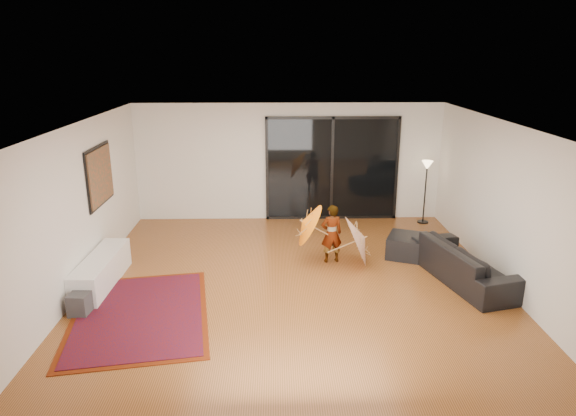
{
  "coord_description": "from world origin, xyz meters",
  "views": [
    {
      "loc": [
        -0.29,
        -8.08,
        3.8
      ],
      "look_at": [
        -0.08,
        0.72,
        1.1
      ],
      "focal_mm": 32.0,
      "sensor_mm": 36.0,
      "label": 1
    }
  ],
  "objects_px": {
    "sofa": "(466,263)",
    "child": "(331,234)",
    "ottoman": "(408,246)",
    "media_console": "(101,271)"
  },
  "relations": [
    {
      "from": "sofa",
      "to": "child",
      "type": "xyz_separation_m",
      "value": [
        -2.22,
        0.89,
        0.23
      ]
    },
    {
      "from": "media_console",
      "to": "ottoman",
      "type": "height_order",
      "value": "media_console"
    },
    {
      "from": "media_console",
      "to": "ottoman",
      "type": "relative_size",
      "value": 2.49
    },
    {
      "from": "sofa",
      "to": "ottoman",
      "type": "distance_m",
      "value": 1.32
    },
    {
      "from": "ottoman",
      "to": "child",
      "type": "distance_m",
      "value": 1.56
    },
    {
      "from": "media_console",
      "to": "child",
      "type": "height_order",
      "value": "child"
    },
    {
      "from": "sofa",
      "to": "child",
      "type": "bearing_deg",
      "value": 53.84
    },
    {
      "from": "sofa",
      "to": "child",
      "type": "distance_m",
      "value": 2.4
    },
    {
      "from": "ottoman",
      "to": "child",
      "type": "xyz_separation_m",
      "value": [
        -1.5,
        -0.21,
        0.35
      ]
    },
    {
      "from": "sofa",
      "to": "ottoman",
      "type": "relative_size",
      "value": 3.07
    }
  ]
}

